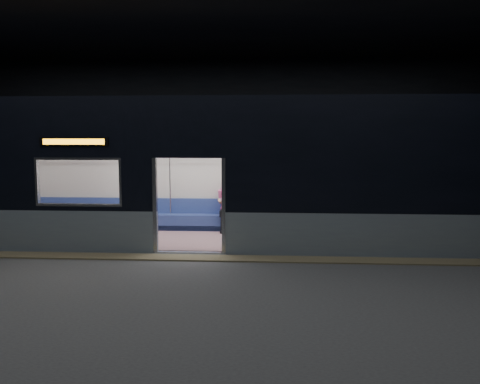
# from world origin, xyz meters

# --- Properties ---
(station_floor) EXTENTS (24.00, 14.00, 0.01)m
(station_floor) POSITION_xyz_m (0.00, 0.00, -0.01)
(station_floor) COLOR #47494C
(station_floor) RESTS_ON ground
(station_envelope) EXTENTS (24.00, 14.00, 5.00)m
(station_envelope) POSITION_xyz_m (0.00, 0.00, 3.66)
(station_envelope) COLOR black
(station_envelope) RESTS_ON station_floor
(tactile_strip) EXTENTS (22.80, 0.50, 0.03)m
(tactile_strip) POSITION_xyz_m (0.00, 0.55, 0.01)
(tactile_strip) COLOR #8C7F59
(tactile_strip) RESTS_ON station_floor
(metro_car) EXTENTS (18.00, 3.04, 3.35)m
(metro_car) POSITION_xyz_m (-0.00, 2.54, 1.85)
(metro_car) COLOR #8698A0
(metro_car) RESTS_ON station_floor
(passenger) EXTENTS (0.42, 0.71, 1.39)m
(passenger) POSITION_xyz_m (0.60, 3.55, 0.80)
(passenger) COLOR black
(passenger) RESTS_ON metro_car
(handbag) EXTENTS (0.36, 0.34, 0.15)m
(handbag) POSITION_xyz_m (0.65, 3.32, 0.69)
(handbag) COLOR black
(handbag) RESTS_ON passenger
(transit_map) EXTENTS (0.88, 0.03, 0.57)m
(transit_map) POSITION_xyz_m (3.21, 3.85, 1.44)
(transit_map) COLOR white
(transit_map) RESTS_ON metro_car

